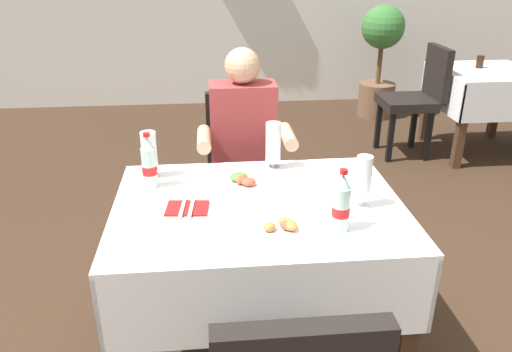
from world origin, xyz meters
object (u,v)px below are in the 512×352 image
Objects in this scene: seated_diner_far at (244,150)px; cola_bottle_secondary at (341,204)px; plate_near_camera at (285,228)px; beer_glass_right at (150,154)px; cola_bottle_primary at (149,164)px; beer_glass_middle at (273,146)px; background_chair_left at (417,95)px; plate_far_diner at (244,182)px; napkin_cutlery_set at (187,208)px; main_dining_table at (258,238)px; background_dining_table at (484,92)px; background_table_tumbler at (480,62)px; beer_glass_left at (363,180)px; chair_far_diner_seat at (244,168)px; potted_plant_corner at (380,56)px.

seated_diner_far reaches higher than cola_bottle_secondary.
seated_diner_far is 0.98m from plate_near_camera.
beer_glass_right is 0.11m from cola_bottle_primary.
beer_glass_middle reaches higher than plate_near_camera.
background_chair_left is (2.10, 2.12, -0.31)m from cola_bottle_primary.
plate_near_camera is 1.04× the size of plate_far_diner.
plate_far_diner is at bearing -18.04° from beer_glass_right.
napkin_cutlery_set is at bearing -139.68° from plate_far_diner.
main_dining_table is 6.19× the size of napkin_cutlery_set.
background_table_tumbler is at bearing 112.73° from background_dining_table.
cola_bottle_primary reaches higher than beer_glass_left.
plate_near_camera is at bearing -72.34° from main_dining_table.
napkin_cutlery_set is at bearing -110.69° from seated_diner_far.
plate_near_camera is at bearing 179.20° from cola_bottle_secondary.
cola_bottle_primary is (-0.41, 0.02, 0.09)m from plate_far_diner.
beer_glass_left reaches higher than plate_far_diner.
cola_bottle_secondary is (0.18, -0.61, -0.01)m from beer_glass_middle.
plate_far_diner is at bearing -94.15° from chair_far_diner_seat.
main_dining_table is 0.51m from beer_glass_left.
cola_bottle_secondary is (0.74, -0.45, -0.00)m from cola_bottle_primary.
seated_diner_far reaches higher than chair_far_diner_seat.
background_chair_left is at bearing -170.69° from background_table_tumbler.
background_chair_left is at bearing 51.87° from plate_far_diner.
cola_bottle_primary is at bearing -122.99° from potted_plant_corner.
potted_plant_corner is (2.14, 3.18, -0.20)m from beer_glass_right.
potted_plant_corner reaches higher than plate_far_diner.
beer_glass_middle is at bearing -127.91° from background_chair_left.
potted_plant_corner is (1.68, 2.76, -0.04)m from seated_diner_far.
napkin_cutlery_set is (-0.40, -0.39, -0.11)m from beer_glass_middle.
beer_glass_left reaches higher than background_table_tumbler.
seated_diner_far is (-0.01, -0.11, 0.16)m from chair_far_diner_seat.
background_table_tumbler is at bearing 44.31° from beer_glass_middle.
plate_near_camera is 0.24× the size of background_chair_left.
seated_diner_far is at bearing 49.38° from cola_bottle_primary.
beer_glass_right is at bearing 156.42° from beer_glass_left.
background_table_tumbler is at bearing 9.31° from background_chair_left.
potted_plant_corner is at bearing 62.51° from plate_far_diner.
beer_glass_left is at bearing -127.50° from background_dining_table.
background_dining_table is at bearing 33.35° from chair_far_diner_seat.
plate_far_diner is at bearing -117.49° from potted_plant_corner.
beer_glass_left reaches higher than napkin_cutlery_set.
napkin_cutlery_set is at bearing 149.70° from plate_near_camera.
beer_glass_right is (-0.46, -0.42, 0.16)m from seated_diner_far.
napkin_cutlery_set is (-0.29, -0.76, 0.05)m from seated_diner_far.
beer_glass_left is 0.53m from beer_glass_middle.
background_chair_left is at bearing 180.00° from background_dining_table.
chair_far_diner_seat is 2.70m from background_dining_table.
background_chair_left is at bearing 63.03° from beer_glass_left.
plate_near_camera is 0.79m from beer_glass_right.
napkin_cutlery_set is (-0.24, -0.21, -0.01)m from plate_far_diner.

